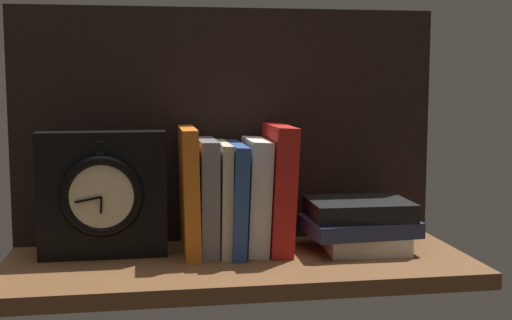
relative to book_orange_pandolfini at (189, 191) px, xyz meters
The scene contains 10 objects.
ground_plane 14.77cm from the book_orange_pandolfini, 35.36° to the right, with size 73.89×29.36×2.50cm, color brown.
back_panel 15.27cm from the book_orange_pandolfini, 49.34° to the left, with size 73.89×1.20×40.62cm, color black.
book_orange_pandolfini is the anchor object (origin of this frame).
book_gray_chess 3.11cm from the book_orange_pandolfini, ahead, with size 2.88×13.04×18.66cm, color gray.
book_cream_twain 5.66cm from the book_orange_pandolfini, ahead, with size 1.66×14.19×18.10cm, color beige.
book_blue_modern 7.87cm from the book_orange_pandolfini, ahead, with size 2.22×16.29×17.93cm, color #2D4C8E.
book_white_catcher 10.92cm from the book_orange_pandolfini, ahead, with size 3.41×13.24×18.58cm, color silver.
book_red_requiem 14.65cm from the book_orange_pandolfini, ahead, with size 3.54×15.22×20.84cm, color red.
framed_clock 13.83cm from the book_orange_pandolfini, behind, with size 20.18×5.73×20.18cm.
book_stack_side 28.99cm from the book_orange_pandolfini, ahead, with size 18.57×14.34×8.37cm.
Camera 1 is at (-14.85, -105.43, 28.42)cm, focal length 48.13 mm.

